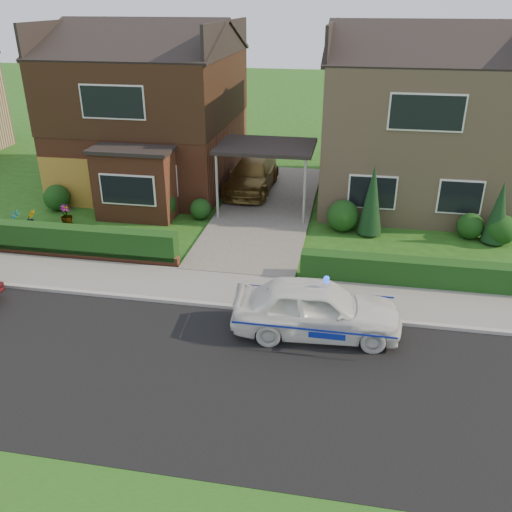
# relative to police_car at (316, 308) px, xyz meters

# --- Properties ---
(ground) EXTENTS (120.00, 120.00, 0.00)m
(ground) POSITION_rel_police_car_xyz_m (-2.77, -2.26, -0.75)
(ground) COLOR #224A13
(ground) RESTS_ON ground
(road) EXTENTS (60.00, 6.00, 0.02)m
(road) POSITION_rel_police_car_xyz_m (-2.77, -2.26, -0.75)
(road) COLOR black
(road) RESTS_ON ground
(kerb) EXTENTS (60.00, 0.16, 0.12)m
(kerb) POSITION_rel_police_car_xyz_m (-2.77, 0.79, -0.69)
(kerb) COLOR #9E9993
(kerb) RESTS_ON ground
(sidewalk) EXTENTS (60.00, 2.00, 0.10)m
(sidewalk) POSITION_rel_police_car_xyz_m (-2.77, 1.84, -0.70)
(sidewalk) COLOR slate
(sidewalk) RESTS_ON ground
(driveway) EXTENTS (3.80, 12.00, 0.12)m
(driveway) POSITION_rel_police_car_xyz_m (-2.77, 8.74, -0.69)
(driveway) COLOR #666059
(driveway) RESTS_ON ground
(house_left) EXTENTS (7.50, 9.53, 7.25)m
(house_left) POSITION_rel_police_car_xyz_m (-8.55, 11.64, 3.07)
(house_left) COLOR brown
(house_left) RESTS_ON ground
(house_right) EXTENTS (7.50, 8.06, 7.25)m
(house_right) POSITION_rel_police_car_xyz_m (3.03, 11.73, 2.92)
(house_right) COLOR tan
(house_right) RESTS_ON ground
(carport_link) EXTENTS (3.80, 3.00, 2.77)m
(carport_link) POSITION_rel_police_car_xyz_m (-2.77, 8.69, 1.91)
(carport_link) COLOR black
(carport_link) RESTS_ON ground
(garage_door) EXTENTS (2.20, 0.10, 2.10)m
(garage_door) POSITION_rel_police_car_xyz_m (-11.02, 7.70, 0.30)
(garage_door) COLOR #966020
(garage_door) RESTS_ON ground
(dwarf_wall) EXTENTS (7.70, 0.25, 0.36)m
(dwarf_wall) POSITION_rel_police_car_xyz_m (-8.57, 3.04, -0.57)
(dwarf_wall) COLOR brown
(dwarf_wall) RESTS_ON ground
(hedge_left) EXTENTS (7.50, 0.55, 0.90)m
(hedge_left) POSITION_rel_police_car_xyz_m (-8.57, 3.19, -0.75)
(hedge_left) COLOR black
(hedge_left) RESTS_ON ground
(hedge_right) EXTENTS (7.50, 0.55, 0.80)m
(hedge_right) POSITION_rel_police_car_xyz_m (3.03, 3.09, -0.75)
(hedge_right) COLOR black
(hedge_right) RESTS_ON ground
(shrub_left_far) EXTENTS (1.08, 1.08, 1.08)m
(shrub_left_far) POSITION_rel_police_car_xyz_m (-11.27, 7.24, -0.21)
(shrub_left_far) COLOR black
(shrub_left_far) RESTS_ON ground
(shrub_left_mid) EXTENTS (1.32, 1.32, 1.32)m
(shrub_left_mid) POSITION_rel_police_car_xyz_m (-6.77, 7.04, -0.09)
(shrub_left_mid) COLOR black
(shrub_left_mid) RESTS_ON ground
(shrub_left_near) EXTENTS (0.84, 0.84, 0.84)m
(shrub_left_near) POSITION_rel_police_car_xyz_m (-5.17, 7.34, -0.33)
(shrub_left_near) COLOR black
(shrub_left_near) RESTS_ON ground
(shrub_right_near) EXTENTS (1.20, 1.20, 1.20)m
(shrub_right_near) POSITION_rel_police_car_xyz_m (0.43, 7.14, -0.15)
(shrub_right_near) COLOR black
(shrub_right_near) RESTS_ON ground
(shrub_right_mid) EXTENTS (0.96, 0.96, 0.96)m
(shrub_right_mid) POSITION_rel_police_car_xyz_m (5.03, 7.24, -0.27)
(shrub_right_mid) COLOR black
(shrub_right_mid) RESTS_ON ground
(shrub_right_far) EXTENTS (1.08, 1.08, 1.08)m
(shrub_right_far) POSITION_rel_police_car_xyz_m (6.03, 6.94, -0.21)
(shrub_right_far) COLOR black
(shrub_right_far) RESTS_ON ground
(conifer_a) EXTENTS (0.90, 0.90, 2.60)m
(conifer_a) POSITION_rel_police_car_xyz_m (1.43, 6.94, 0.55)
(conifer_a) COLOR black
(conifer_a) RESTS_ON ground
(conifer_b) EXTENTS (0.90, 0.90, 2.20)m
(conifer_b) POSITION_rel_police_car_xyz_m (5.83, 6.94, 0.35)
(conifer_b) COLOR black
(conifer_b) RESTS_ON ground
(police_car) EXTENTS (4.02, 4.49, 1.66)m
(police_car) POSITION_rel_police_car_xyz_m (0.00, 0.00, 0.00)
(police_car) COLOR white
(police_car) RESTS_ON ground
(driveway_car) EXTENTS (2.01, 4.74, 1.36)m
(driveway_car) POSITION_rel_police_car_xyz_m (-3.77, 10.92, 0.06)
(driveway_car) COLOR brown
(driveway_car) RESTS_ON driveway
(potted_plant_a) EXTENTS (0.44, 0.34, 0.74)m
(potted_plant_a) POSITION_rel_police_car_xyz_m (-11.77, 5.05, -0.38)
(potted_plant_a) COLOR gray
(potted_plant_a) RESTS_ON ground
(potted_plant_b) EXTENTS (0.54, 0.52, 0.76)m
(potted_plant_b) POSITION_rel_police_car_xyz_m (-11.26, 5.19, -0.36)
(potted_plant_b) COLOR gray
(potted_plant_b) RESTS_ON ground
(potted_plant_c) EXTENTS (0.58, 0.58, 0.80)m
(potted_plant_c) POSITION_rel_police_car_xyz_m (-10.11, 5.78, -0.34)
(potted_plant_c) COLOR gray
(potted_plant_c) RESTS_ON ground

